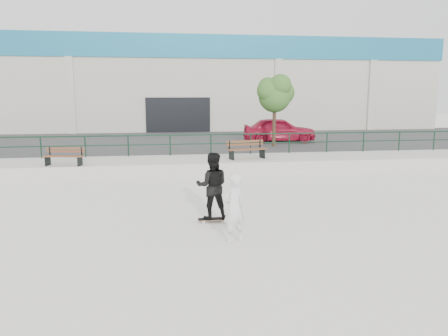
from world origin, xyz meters
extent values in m
plane|color=silver|center=(0.00, 0.00, 0.00)|extent=(120.00, 120.00, 0.00)
cube|color=beige|center=(0.00, 9.50, 0.25)|extent=(30.00, 3.00, 0.50)
cube|color=#343434|center=(0.00, 18.00, 0.25)|extent=(60.00, 14.00, 0.50)
cylinder|color=#123221|center=(0.00, 10.80, 1.50)|extent=(28.00, 0.06, 0.06)
cylinder|color=#123221|center=(0.00, 10.80, 1.05)|extent=(28.00, 0.05, 0.05)
cylinder|color=#123221|center=(-7.00, 10.80, 1.00)|extent=(0.06, 0.06, 1.00)
cylinder|color=#123221|center=(-5.00, 10.80, 1.00)|extent=(0.06, 0.06, 1.00)
cylinder|color=#123221|center=(-3.00, 10.80, 1.00)|extent=(0.06, 0.06, 1.00)
cylinder|color=#123221|center=(-1.00, 10.80, 1.00)|extent=(0.06, 0.06, 1.00)
cylinder|color=#123221|center=(1.00, 10.80, 1.00)|extent=(0.06, 0.06, 1.00)
cylinder|color=#123221|center=(3.00, 10.80, 1.00)|extent=(0.06, 0.06, 1.00)
cylinder|color=#123221|center=(5.00, 10.80, 1.00)|extent=(0.06, 0.06, 1.00)
cylinder|color=#123221|center=(7.00, 10.80, 1.00)|extent=(0.06, 0.06, 1.00)
cylinder|color=#123221|center=(9.00, 10.80, 1.00)|extent=(0.06, 0.06, 1.00)
cylinder|color=#123221|center=(11.00, 10.80, 1.00)|extent=(0.06, 0.06, 1.00)
cylinder|color=#123221|center=(13.00, 10.80, 1.00)|extent=(0.06, 0.06, 1.00)
cube|color=#B2B0A0|center=(0.00, 32.00, 4.00)|extent=(44.00, 16.00, 8.00)
cube|color=#1C6D8E|center=(0.00, 32.00, 7.10)|extent=(44.20, 16.20, 1.80)
cube|color=black|center=(0.00, 23.95, 1.60)|extent=(5.00, 0.15, 3.20)
cube|color=#B2B0A0|center=(-8.00, 23.90, 3.10)|extent=(0.60, 0.25, 6.20)
cube|color=#B2B0A0|center=(8.00, 23.90, 3.10)|extent=(0.60, 0.25, 6.20)
cube|color=#B2B0A0|center=(16.00, 23.90, 3.10)|extent=(0.60, 0.25, 6.20)
cube|color=brown|center=(-5.54, 8.24, 0.90)|extent=(1.65, 0.45, 0.04)
cube|color=brown|center=(-5.51, 8.40, 0.90)|extent=(1.65, 0.45, 0.04)
cube|color=brown|center=(-5.47, 8.56, 0.90)|extent=(1.65, 0.45, 0.04)
cube|color=brown|center=(-5.46, 8.63, 1.07)|extent=(1.63, 0.38, 0.09)
cube|color=brown|center=(-5.46, 8.63, 1.20)|extent=(1.63, 0.38, 0.09)
cube|color=black|center=(-6.18, 8.54, 0.69)|extent=(0.15, 0.46, 0.39)
cube|color=black|center=(-6.13, 8.78, 1.07)|extent=(0.06, 0.06, 0.39)
cube|color=black|center=(-4.83, 8.26, 0.69)|extent=(0.15, 0.46, 0.39)
cube|color=black|center=(-4.78, 8.49, 1.07)|extent=(0.06, 0.06, 0.39)
cube|color=brown|center=(2.53, 8.99, 0.94)|extent=(1.85, 0.51, 0.04)
cube|color=brown|center=(2.49, 9.17, 0.94)|extent=(1.85, 0.51, 0.04)
cube|color=brown|center=(2.45, 9.35, 0.94)|extent=(1.85, 0.51, 0.04)
cube|color=brown|center=(2.43, 9.43, 1.14)|extent=(1.83, 0.43, 0.10)
cube|color=brown|center=(2.43, 9.43, 1.29)|extent=(1.83, 0.43, 0.10)
cube|color=black|center=(1.73, 9.01, 0.72)|extent=(0.17, 0.52, 0.43)
cube|color=black|center=(1.67, 9.27, 1.14)|extent=(0.07, 0.06, 0.43)
cube|color=black|center=(3.25, 9.33, 0.72)|extent=(0.17, 0.52, 0.43)
cube|color=black|center=(3.19, 9.59, 1.14)|extent=(0.07, 0.06, 0.43)
cylinder|color=#503E28|center=(4.98, 13.73, 1.72)|extent=(0.20, 0.20, 2.44)
sphere|color=#275820|center=(4.98, 13.73, 3.34)|extent=(1.83, 1.83, 1.83)
sphere|color=#275820|center=(5.49, 14.04, 3.55)|extent=(1.42, 1.42, 1.42)
sphere|color=#275820|center=(4.58, 13.53, 3.65)|extent=(1.32, 1.32, 1.32)
sphere|color=#275820|center=(5.18, 13.33, 3.95)|extent=(1.22, 1.22, 1.22)
sphere|color=#275820|center=(4.68, 14.14, 3.85)|extent=(1.12, 1.12, 1.12)
imported|color=#AD1533|center=(5.90, 15.94, 1.27)|extent=(4.68, 2.33, 1.53)
cube|color=black|center=(-0.13, 1.05, 0.09)|extent=(0.79, 0.23, 0.02)
cube|color=brown|center=(-0.13, 1.05, 0.07)|extent=(0.79, 0.23, 0.01)
cube|color=#A0A0A5|center=(-0.39, 1.04, 0.04)|extent=(0.07, 0.16, 0.03)
cube|color=#A0A0A5|center=(0.13, 1.06, 0.04)|extent=(0.07, 0.16, 0.03)
cylinder|color=#F7F1CE|center=(-0.39, 0.94, 0.03)|extent=(0.06, 0.03, 0.06)
cylinder|color=#F7F1CE|center=(-0.39, 1.13, 0.03)|extent=(0.06, 0.03, 0.06)
cylinder|color=#F7F1CE|center=(0.13, 0.96, 0.03)|extent=(0.06, 0.03, 0.06)
cylinder|color=#F7F1CE|center=(0.13, 1.15, 0.03)|extent=(0.06, 0.03, 0.06)
imported|color=black|center=(-0.13, 1.05, 1.01)|extent=(0.96, 0.78, 1.83)
imported|color=white|center=(0.17, -0.70, 0.84)|extent=(0.73, 0.64, 1.67)
camera|label=1|loc=(-1.53, -10.47, 3.48)|focal=35.00mm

